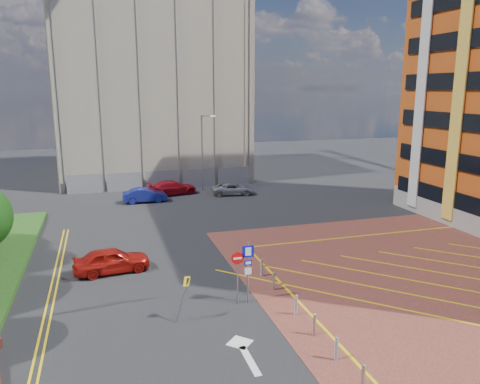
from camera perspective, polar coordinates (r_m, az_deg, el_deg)
name	(u,v)px	position (r m, az deg, el deg)	size (l,w,h in m)	color
ground	(244,312)	(23.50, 0.51, -14.46)	(140.00, 140.00, 0.00)	black
forecourt	(478,279)	(30.36, 27.04, -9.46)	(26.00, 26.00, 0.02)	brown
lamp_back	(203,150)	(49.50, -4.56, 5.15)	(1.53, 0.16, 8.00)	#9EA0A8
sign_cluster	(244,267)	(23.63, 0.50, -9.10)	(1.17, 0.12, 3.20)	#9EA0A8
warning_sign	(184,293)	(22.20, -6.85, -12.15)	(0.81, 0.43, 2.24)	#9EA0A8
bollard_row	(302,313)	(22.63, 7.56, -14.36)	(0.14, 11.14, 0.90)	#9EA0A8
construction_building	(149,86)	(60.33, -11.03, 12.60)	(21.20, 19.20, 22.00)	#B2A492
construction_fence	(172,179)	(51.44, -8.32, 1.55)	(21.60, 0.06, 2.00)	gray
car_red_left	(112,260)	(28.90, -15.39, -8.02)	(1.77, 4.39, 1.50)	#AC150E
car_blue_back	(145,195)	(45.60, -11.51, -0.38)	(1.46, 4.18, 1.38)	navy
car_red_back	(173,188)	(48.40, -8.23, 0.53)	(2.03, 4.99, 1.45)	red
car_silver_back	(233,189)	(47.88, -0.89, 0.37)	(1.98, 4.30, 1.20)	#9B9BA2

